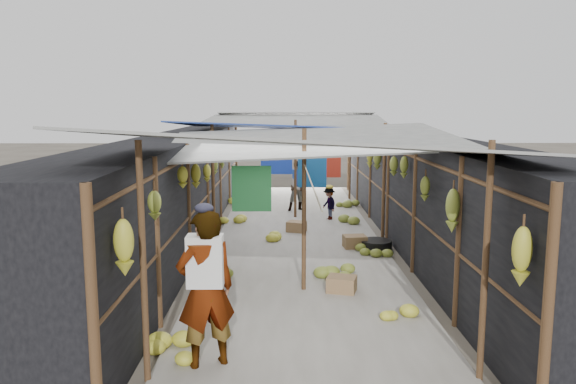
{
  "coord_description": "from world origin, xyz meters",
  "views": [
    {
      "loc": [
        -0.34,
        -5.7,
        2.93
      ],
      "look_at": [
        -0.23,
        5.34,
        1.25
      ],
      "focal_mm": 35.0,
      "sensor_mm": 36.0,
      "label": 1
    }
  ],
  "objects_px": {
    "shopper_blue": "(299,186)",
    "vendor_seated": "(329,204)",
    "vendor_elderly": "(206,289)",
    "black_basin": "(376,245)",
    "crate_near": "(355,242)"
  },
  "relations": [
    {
      "from": "black_basin",
      "to": "vendor_seated",
      "type": "distance_m",
      "value": 3.16
    },
    {
      "from": "crate_near",
      "to": "black_basin",
      "type": "distance_m",
      "value": 0.44
    },
    {
      "from": "black_basin",
      "to": "crate_near",
      "type": "bearing_deg",
      "value": 169.51
    },
    {
      "from": "vendor_elderly",
      "to": "vendor_seated",
      "type": "distance_m",
      "value": 8.59
    },
    {
      "from": "crate_near",
      "to": "black_basin",
      "type": "height_order",
      "value": "crate_near"
    },
    {
      "from": "vendor_elderly",
      "to": "shopper_blue",
      "type": "height_order",
      "value": "vendor_elderly"
    },
    {
      "from": "vendor_elderly",
      "to": "vendor_seated",
      "type": "xyz_separation_m",
      "value": [
        2.07,
        8.32,
        -0.48
      ]
    },
    {
      "from": "black_basin",
      "to": "shopper_blue",
      "type": "bearing_deg",
      "value": 108.67
    },
    {
      "from": "shopper_blue",
      "to": "vendor_seated",
      "type": "xyz_separation_m",
      "value": [
        0.74,
        -1.27,
        -0.28
      ]
    },
    {
      "from": "vendor_seated",
      "to": "shopper_blue",
      "type": "bearing_deg",
      "value": -172.72
    },
    {
      "from": "crate_near",
      "to": "vendor_seated",
      "type": "xyz_separation_m",
      "value": [
        -0.29,
        2.98,
        0.29
      ]
    },
    {
      "from": "crate_near",
      "to": "black_basin",
      "type": "bearing_deg",
      "value": -16.42
    },
    {
      "from": "crate_near",
      "to": "shopper_blue",
      "type": "xyz_separation_m",
      "value": [
        -1.03,
        4.25,
        0.57
      ]
    },
    {
      "from": "vendor_elderly",
      "to": "vendor_seated",
      "type": "bearing_deg",
      "value": -126.9
    },
    {
      "from": "crate_near",
      "to": "shopper_blue",
      "type": "height_order",
      "value": "shopper_blue"
    }
  ]
}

